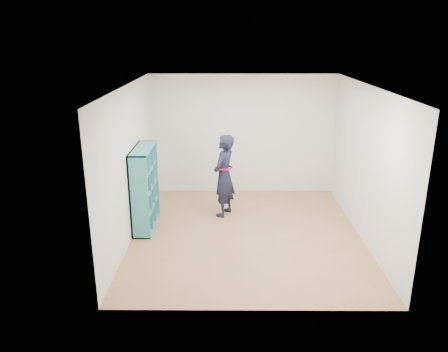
{
  "coord_description": "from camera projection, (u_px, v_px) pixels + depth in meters",
  "views": [
    {
      "loc": [
        -0.35,
        -7.06,
        3.4
      ],
      "look_at": [
        -0.39,
        0.3,
        0.99
      ],
      "focal_mm": 35.0,
      "sensor_mm": 36.0,
      "label": 1
    }
  ],
  "objects": [
    {
      "name": "floor",
      "position": [
        246.0,
        234.0,
        7.77
      ],
      "size": [
        4.5,
        4.5,
        0.0
      ],
      "primitive_type": "plane",
      "color": "#9A7446",
      "rests_on": "ground"
    },
    {
      "name": "smartphone",
      "position": [
        219.0,
        168.0,
        8.46
      ],
      "size": [
        0.05,
        0.1,
        0.14
      ],
      "rotation": [
        0.37,
        0.0,
        -0.35
      ],
      "color": "silver",
      "rests_on": "person"
    },
    {
      "name": "wall_left",
      "position": [
        129.0,
        164.0,
        7.37
      ],
      "size": [
        0.02,
        4.5,
        2.6
      ],
      "primitive_type": "cube",
      "color": "silver",
      "rests_on": "floor"
    },
    {
      "name": "bookshelf",
      "position": [
        143.0,
        189.0,
        7.87
      ],
      "size": [
        0.33,
        1.12,
        1.49
      ],
      "color": "teal",
      "rests_on": "floor"
    },
    {
      "name": "person",
      "position": [
        224.0,
        176.0,
        8.36
      ],
      "size": [
        0.59,
        0.69,
        1.61
      ],
      "rotation": [
        0.0,
        0.0,
        -1.98
      ],
      "color": "black",
      "rests_on": "floor"
    },
    {
      "name": "ceiling",
      "position": [
        249.0,
        86.0,
        6.96
      ],
      "size": [
        4.5,
        4.5,
        0.0
      ],
      "primitive_type": "plane",
      "color": "white",
      "rests_on": "wall_back"
    },
    {
      "name": "wall_back",
      "position": [
        243.0,
        135.0,
        9.5
      ],
      "size": [
        4.0,
        0.02,
        2.6
      ],
      "primitive_type": "cube",
      "color": "silver",
      "rests_on": "floor"
    },
    {
      "name": "wall_right",
      "position": [
        366.0,
        164.0,
        7.35
      ],
      "size": [
        0.02,
        4.5,
        2.6
      ],
      "primitive_type": "cube",
      "color": "silver",
      "rests_on": "floor"
    },
    {
      "name": "wall_front",
      "position": [
        256.0,
        218.0,
        5.23
      ],
      "size": [
        4.0,
        0.02,
        2.6
      ],
      "primitive_type": "cube",
      "color": "silver",
      "rests_on": "floor"
    }
  ]
}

